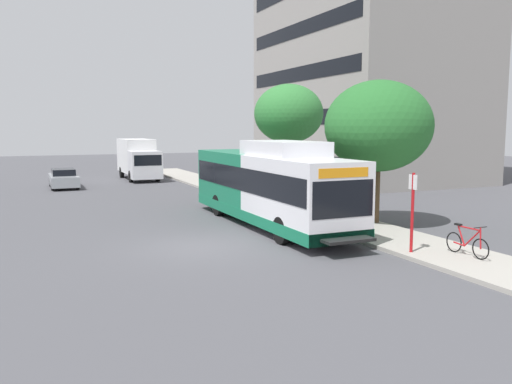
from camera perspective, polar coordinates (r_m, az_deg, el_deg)
The scene contains 9 objects.
ground_plane at distance 26.30m, azimuth -11.48°, elevation -2.30°, with size 120.00×120.00×0.00m, color #4C4C51.
sidewalk_curb at distance 26.82m, azimuth 4.24°, elevation -1.84°, with size 3.00×56.00×0.14m, color #A8A399.
transit_bus at distance 22.43m, azimuth 1.42°, elevation 0.65°, with size 2.58×12.25×3.65m.
bus_stop_sign_pole at distance 17.74m, azimuth 16.61°, elevation -1.50°, with size 0.10×0.36×2.60m.
bicycle_parked at distance 17.99m, azimuth 21.92°, elevation -5.12°, with size 0.52×1.76×1.02m.
street_tree_near_stop at distance 22.80m, azimuth 13.13°, elevation 6.97°, with size 4.50×4.50×6.02m.
street_tree_mid_block at distance 29.06m, azimuth 3.56°, elevation 8.45°, with size 3.78×3.78×6.41m.
parked_car_far_lane at distance 39.08m, azimuth -20.14°, elevation 1.40°, with size 1.80×4.50×1.33m.
box_truck_background at distance 43.74m, azimuth -12.66°, elevation 3.62°, with size 2.32×7.01×3.25m.
Camera 1 is at (-5.48, -17.38, 4.18)m, focal length 36.88 mm.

